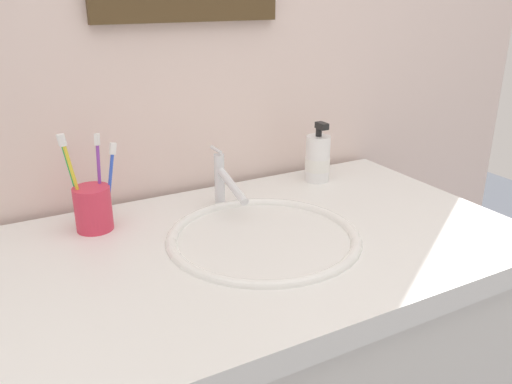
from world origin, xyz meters
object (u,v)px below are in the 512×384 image
object	(u,v)px
toothbrush_cup	(93,209)
soap_dispenser	(318,159)
toothbrush_green	(72,175)
toothbrush_yellow	(74,177)
toothbrush_blue	(110,179)
faucet	(224,181)
toothbrush_purple	(99,174)

from	to	relation	value
toothbrush_cup	soap_dispenser	xyz separation A→B (m)	(0.59, 0.03, 0.01)
toothbrush_green	soap_dispenser	distance (m)	0.62
toothbrush_yellow	soap_dispenser	xyz separation A→B (m)	(0.62, 0.02, -0.06)
toothbrush_cup	soap_dispenser	world-z (taller)	soap_dispenser
toothbrush_blue	toothbrush_yellow	distance (m)	0.07
faucet	toothbrush_blue	xyz separation A→B (m)	(-0.25, 0.02, 0.04)
toothbrush_green	toothbrush_yellow	xyz separation A→B (m)	(0.00, -0.02, 0.00)
toothbrush_blue	toothbrush_purple	xyz separation A→B (m)	(-0.02, 0.02, 0.01)
toothbrush_blue	soap_dispenser	distance (m)	0.55
faucet	soap_dispenser	bearing A→B (deg)	9.27
toothbrush_green	toothbrush_purple	world-z (taller)	toothbrush_green
toothbrush_cup	toothbrush_purple	size ratio (longest dim) A/B	0.49
toothbrush_cup	toothbrush_blue	size ratio (longest dim) A/B	0.53
faucet	toothbrush_cup	world-z (taller)	faucet
toothbrush_cup	toothbrush_blue	bearing A→B (deg)	0.35
toothbrush_green	toothbrush_blue	bearing A→B (deg)	-19.83
toothbrush_purple	toothbrush_cup	bearing A→B (deg)	-141.07
faucet	toothbrush_purple	world-z (taller)	toothbrush_purple
toothbrush_yellow	toothbrush_green	bearing A→B (deg)	90.35
toothbrush_green	toothbrush_yellow	distance (m)	0.02
toothbrush_green	toothbrush_blue	world-z (taller)	toothbrush_green
toothbrush_cup	faucet	bearing A→B (deg)	-4.25
faucet	soap_dispenser	xyz separation A→B (m)	(0.29, 0.05, -0.01)
toothbrush_cup	toothbrush_blue	distance (m)	0.07
toothbrush_blue	toothbrush_yellow	size ratio (longest dim) A/B	0.86
toothbrush_yellow	toothbrush_purple	bearing A→B (deg)	16.71
toothbrush_green	soap_dispenser	size ratio (longest dim) A/B	1.26
toothbrush_blue	faucet	bearing A→B (deg)	-5.01
toothbrush_green	toothbrush_purple	size ratio (longest dim) A/B	1.03
toothbrush_blue	toothbrush_yellow	bearing A→B (deg)	177.73
faucet	toothbrush_green	bearing A→B (deg)	171.56
faucet	toothbrush_blue	bearing A→B (deg)	174.99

